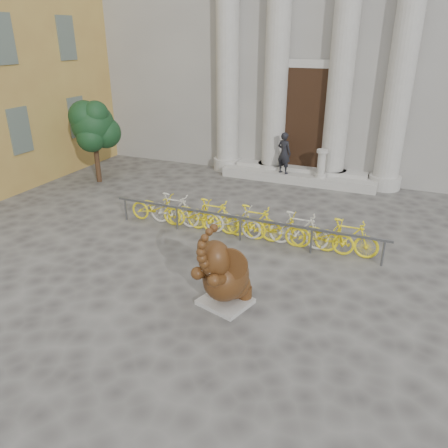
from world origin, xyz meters
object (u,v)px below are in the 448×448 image
at_px(bike_rack, 243,221).
at_px(pedestrian, 284,153).
at_px(tree, 93,126).
at_px(elephant_statue, 224,275).

bearing_deg(bike_rack, pedestrian, 93.61).
relative_size(tree, pedestrian, 1.97).
distance_m(tree, pedestrian, 7.28).
bearing_deg(pedestrian, bike_rack, 114.57).
bearing_deg(elephant_statue, tree, 159.27).
height_order(bike_rack, tree, tree).
xyz_separation_m(elephant_statue, pedestrian, (-1.17, 8.71, 0.44)).
relative_size(elephant_statue, tree, 0.63).
height_order(tree, pedestrian, tree).
distance_m(bike_rack, pedestrian, 5.42).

